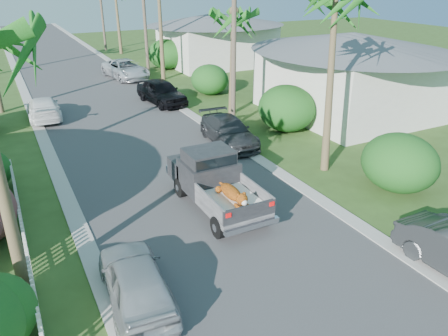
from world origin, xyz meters
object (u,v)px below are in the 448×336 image
pickup_truck (212,179)px  utility_pole_d (101,7)px  parked_car_rm (229,131)px  palm_r_b (233,12)px  parked_car_ln (136,281)px  utility_pole_c (145,18)px  utility_pole_b (234,43)px  house_right_far (216,41)px  parked_car_lf (44,108)px  parked_car_rd (125,69)px  parked_car_rf (161,92)px  house_right_near (349,77)px

pickup_truck → utility_pole_d: 38.15m
parked_car_rm → palm_r_b: 7.34m
parked_car_ln → utility_pole_d: (9.20, 41.61, 3.94)m
pickup_truck → utility_pole_d: (5.05, 37.65, 3.59)m
utility_pole_c → utility_pole_d: same height
utility_pole_b → utility_pole_d: (0.00, 30.00, 0.00)m
palm_r_b → utility_pole_c: (-1.00, 13.00, -1.35)m
parked_car_rm → parked_car_ln: (-7.63, -9.21, 0.00)m
house_right_far → utility_pole_d: 15.16m
parked_car_rm → parked_car_lf: parked_car_rm is taller
parked_car_rd → parked_car_ln: parked_car_rd is taller
pickup_truck → parked_car_ln: size_ratio=1.32×
pickup_truck → parked_car_ln: 5.75m
palm_r_b → pickup_truck: bearing=-122.1°
parked_car_rm → palm_r_b: palm_r_b is taller
palm_r_b → utility_pole_d: utility_pole_d is taller
parked_car_rf → parked_car_lf: 7.35m
parked_car_rm → utility_pole_c: (1.57, 17.40, 3.94)m
utility_pole_b → house_right_near: bearing=-7.7°
house_right_near → house_right_far: size_ratio=1.00×
pickup_truck → house_right_far: house_right_far is taller
parked_car_rd → utility_pole_c: bearing=-2.0°
palm_r_b → utility_pole_c: utility_pole_c is taller
utility_pole_d → parked_car_ln: bearing=-102.5°
pickup_truck → utility_pole_b: size_ratio=0.57×
parked_car_lf → utility_pole_d: bearing=-109.0°
parked_car_lf → parked_car_rf: bearing=-178.2°
pickup_truck → parked_car_rf: pickup_truck is taller
parked_car_rm → house_right_near: (8.97, 1.40, 1.56)m
pickup_truck → parked_car_rm: pickup_truck is taller
palm_r_b → parked_car_ln: bearing=-126.8°
parked_car_rm → house_right_far: 21.42m
house_right_near → parked_car_ln: bearing=-147.4°
parked_car_rd → parked_car_lf: 11.20m
parked_car_lf → utility_pole_d: (9.34, 23.67, 3.96)m
parked_car_rd → utility_pole_d: bearing=74.6°
house_right_far → utility_pole_d: size_ratio=1.00×
parked_car_rd → utility_pole_d: utility_pole_d is taller
parked_car_rf → parked_car_rd: parked_car_rf is taller
parked_car_rf → house_right_far: (9.40, 10.76, 1.33)m
parked_car_rd → palm_r_b: bearing=-84.7°
parked_car_rm → utility_pole_c: bearing=89.1°
parked_car_rm → house_right_far: (8.97, 19.40, 1.46)m
parked_car_ln → parked_car_lf: 17.95m
palm_r_b → utility_pole_c: size_ratio=0.80×
parked_car_rf → palm_r_b: palm_r_b is taller
parked_car_rd → utility_pole_d: size_ratio=0.59×
palm_r_b → house_right_far: size_ratio=0.80×
pickup_truck → house_right_far: bearing=63.2°
parked_car_lf → utility_pole_d: 25.75m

